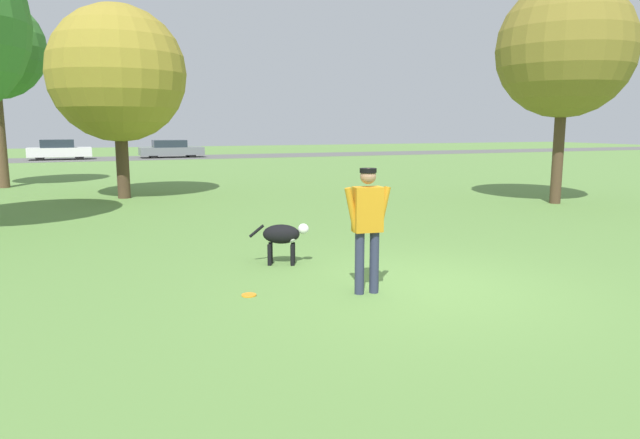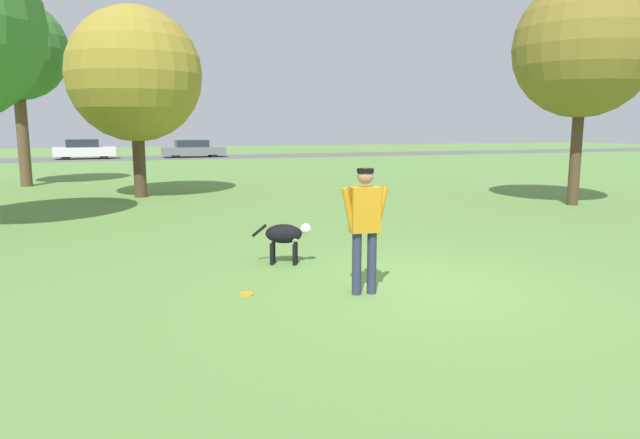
% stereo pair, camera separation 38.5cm
% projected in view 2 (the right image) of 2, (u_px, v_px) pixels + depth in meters
% --- Properties ---
extents(ground_plane, '(120.00, 120.00, 0.00)m').
position_uv_depth(ground_plane, '(420.00, 289.00, 8.14)').
color(ground_plane, '#608C42').
extents(far_road_strip, '(120.00, 6.00, 0.01)m').
position_uv_depth(far_road_strip, '(176.00, 157.00, 42.19)').
color(far_road_strip, '#5B5B59').
rests_on(far_road_strip, ground_plane).
extents(person, '(0.67, 0.26, 1.74)m').
position_uv_depth(person, '(365.00, 220.00, 7.72)').
color(person, '#2D334C').
rests_on(person, ground_plane).
extents(dog, '(0.97, 0.54, 0.69)m').
position_uv_depth(dog, '(286.00, 235.00, 9.52)').
color(dog, black).
rests_on(dog, ground_plane).
extents(frisbee, '(0.21, 0.21, 0.02)m').
position_uv_depth(frisbee, '(246.00, 294.00, 7.84)').
color(frisbee, orange).
rests_on(frisbee, ground_plane).
extents(tree_mid_center, '(4.22, 4.22, 6.02)m').
position_uv_depth(tree_mid_center, '(135.00, 75.00, 18.03)').
color(tree_mid_center, '#4C3826').
rests_on(tree_mid_center, ground_plane).
extents(tree_far_left, '(3.72, 3.72, 6.97)m').
position_uv_depth(tree_far_left, '(16.00, 51.00, 21.19)').
color(tree_far_left, brown).
rests_on(tree_far_left, ground_plane).
extents(tree_near_right, '(3.91, 3.91, 6.43)m').
position_uv_depth(tree_near_right, '(583.00, 48.00, 16.09)').
color(tree_near_right, '#4C3826').
rests_on(tree_near_right, ground_plane).
extents(parked_car_white, '(4.13, 1.87, 1.39)m').
position_uv_depth(parked_car_white, '(84.00, 149.00, 39.97)').
color(parked_car_white, white).
rests_on(parked_car_white, ground_plane).
extents(parked_car_grey, '(4.58, 1.89, 1.29)m').
position_uv_depth(parked_car_grey, '(193.00, 149.00, 42.42)').
color(parked_car_grey, slate).
rests_on(parked_car_grey, ground_plane).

